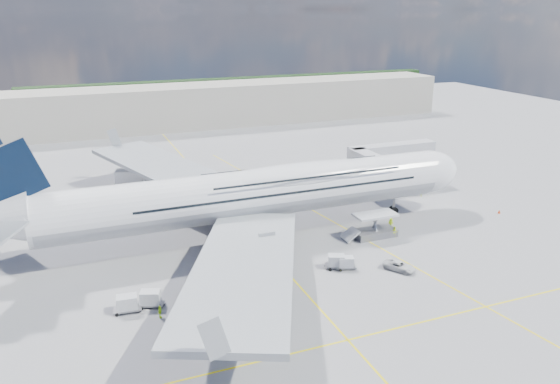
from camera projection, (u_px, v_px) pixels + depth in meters
name	position (u px, v px, depth m)	size (l,w,h in m)	color
ground	(278.00, 262.00, 74.77)	(300.00, 300.00, 0.00)	gray
taxi_line_main	(278.00, 262.00, 74.77)	(0.25, 220.00, 0.01)	yellow
taxi_line_cross	(348.00, 340.00, 57.17)	(120.00, 0.25, 0.01)	yellow
taxi_line_diag	(335.00, 223.00, 88.50)	(0.25, 100.00, 0.01)	yellow
airliner	(255.00, 193.00, 81.48)	(77.26, 79.15, 23.71)	white
jet_bridge	(385.00, 157.00, 101.51)	(18.80, 12.10, 8.50)	#B7B7BC
cargo_loader	(374.00, 229.00, 82.84)	(8.53, 3.20, 3.67)	silver
terminal	(156.00, 108.00, 156.48)	(180.00, 16.00, 12.00)	#B2AD9E
tree_line	(241.00, 88.00, 210.81)	(160.00, 6.00, 8.00)	#193814
dolly_row_a	(150.00, 298.00, 63.38)	(3.44, 2.57, 1.94)	gray
dolly_row_b	(216.00, 295.00, 65.42)	(2.90, 1.58, 0.42)	gray
dolly_row_c	(211.00, 289.00, 65.81)	(2.66, 1.53, 1.64)	gray
dolly_back	(127.00, 303.00, 62.22)	(3.29, 1.99, 1.98)	gray
dolly_nose_far	(346.00, 262.00, 72.60)	(2.99, 2.22, 1.69)	gray
dolly_nose_near	(336.00, 261.00, 72.81)	(3.33, 2.64, 1.86)	gray
baggage_tug	(207.00, 305.00, 62.39)	(3.34, 2.44, 1.90)	white
catering_truck_inner	(168.00, 200.00, 93.77)	(6.76, 3.04, 3.93)	gray
catering_truck_outer	(135.00, 182.00, 102.96)	(7.78, 4.44, 4.36)	gray
service_van	(399.00, 266.00, 72.31)	(1.95, 4.24, 1.18)	silver
crew_nose	(422.00, 192.00, 100.78)	(0.65, 0.43, 1.78)	#BEDC17
crew_loader	(395.00, 232.00, 82.55)	(0.85, 0.66, 1.76)	#DDF519
crew_wing	(160.00, 312.00, 61.06)	(0.90, 0.37, 1.54)	#C0F71A
crew_van	(391.00, 224.00, 85.59)	(0.93, 0.61, 1.91)	#D1FF1A
crew_tug	(269.00, 275.00, 69.44)	(1.00, 0.57, 1.55)	#ACFE1A
cone_nose	(499.00, 212.00, 92.61)	(0.48, 0.48, 0.61)	#FF470D
cone_wing_left_inner	(215.00, 198.00, 99.23)	(0.44, 0.44, 0.57)	#FF470D
cone_wing_left_outer	(130.00, 207.00, 94.76)	(0.38, 0.38, 0.48)	#FF470D
cone_wing_right_inner	(280.00, 280.00, 69.29)	(0.50, 0.50, 0.63)	#FF470D
cone_wing_right_outer	(196.00, 350.00, 55.08)	(0.43, 0.43, 0.55)	#FF470D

